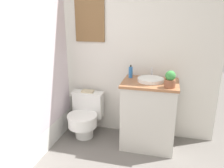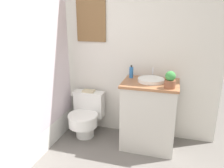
{
  "view_description": "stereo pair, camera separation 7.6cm",
  "coord_description": "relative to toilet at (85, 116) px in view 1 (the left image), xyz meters",
  "views": [
    {
      "loc": [
        0.89,
        -0.87,
        1.61
      ],
      "look_at": [
        0.28,
        1.51,
        0.84
      ],
      "focal_mm": 35.0,
      "sensor_mm": 36.0,
      "label": 1
    },
    {
      "loc": [
        0.96,
        -0.85,
        1.61
      ],
      "look_at": [
        0.28,
        1.51,
        0.84
      ],
      "focal_mm": 35.0,
      "sensor_mm": 36.0,
      "label": 2
    }
  ],
  "objects": [
    {
      "name": "shower_area",
      "position": [
        -0.58,
        -0.52,
        0.0
      ],
      "size": [
        0.58,
        1.55,
        1.98
      ],
      "color": "white",
      "rests_on": "ground_plane"
    },
    {
      "name": "toilet",
      "position": [
        0.0,
        0.0,
        0.0
      ],
      "size": [
        0.44,
        0.51,
        0.59
      ],
      "color": "white",
      "rests_on": "ground_plane"
    },
    {
      "name": "sink",
      "position": [
        0.87,
        0.0,
        0.58
      ],
      "size": [
        0.32,
        0.35,
        0.13
      ],
      "color": "white",
      "rests_on": "vanity"
    },
    {
      "name": "soap_bottle",
      "position": [
        0.6,
        0.1,
        0.63
      ],
      "size": [
        0.05,
        0.05,
        0.16
      ],
      "color": "#2D6BB2",
      "rests_on": "vanity"
    },
    {
      "name": "book_on_tank",
      "position": [
        0.0,
        0.13,
        0.31
      ],
      "size": [
        0.16,
        0.11,
        0.02
      ],
      "color": "beige",
      "rests_on": "toilet"
    },
    {
      "name": "vanity",
      "position": [
        0.87,
        -0.02,
        0.14
      ],
      "size": [
        0.67,
        0.53,
        0.85
      ],
      "color": "beige",
      "rests_on": "ground_plane"
    },
    {
      "name": "potted_plant",
      "position": [
        1.09,
        -0.19,
        0.65
      ],
      "size": [
        0.12,
        0.12,
        0.19
      ],
      "color": "brown",
      "rests_on": "vanity"
    },
    {
      "name": "wall_back",
      "position": [
        0.15,
        0.28,
        0.97
      ],
      "size": [
        3.1,
        0.07,
        2.5
      ],
      "color": "silver",
      "rests_on": "ground_plane"
    }
  ]
}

